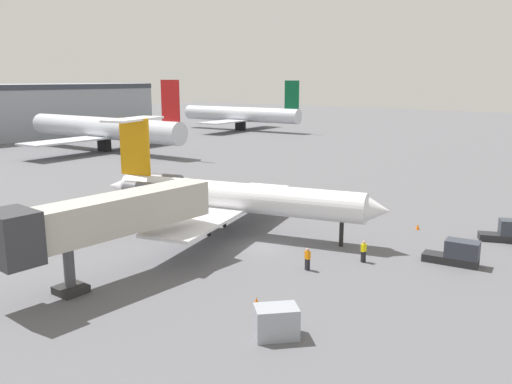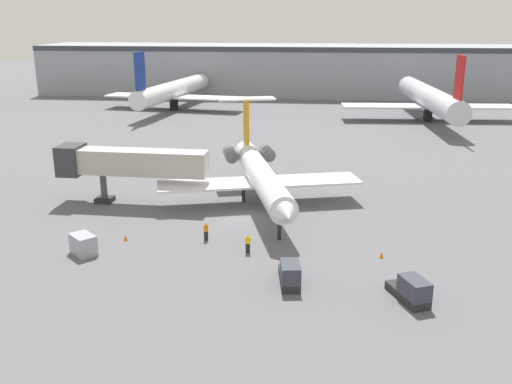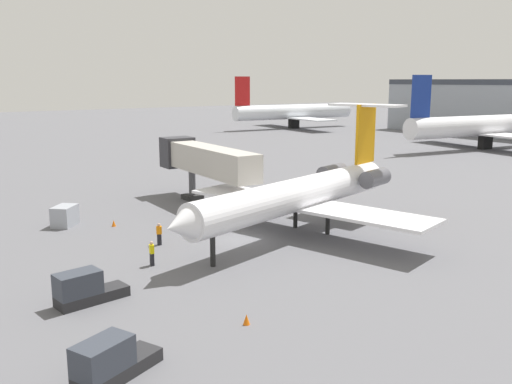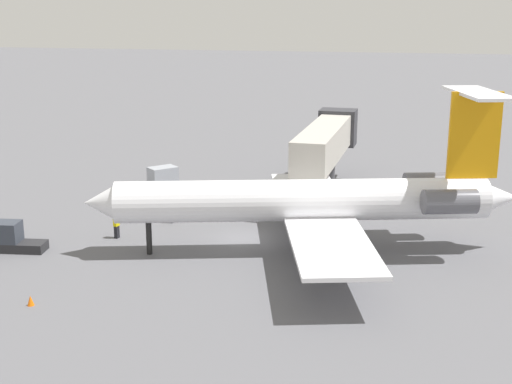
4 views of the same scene
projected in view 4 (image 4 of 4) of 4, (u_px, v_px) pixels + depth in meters
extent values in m
cube|color=#5B5B60|center=(244.00, 240.00, 46.87)|extent=(400.00, 400.00, 0.10)
cylinder|color=white|center=(302.00, 200.00, 43.63)|extent=(8.71, 23.04, 2.60)
cone|color=white|center=(102.00, 203.00, 43.07)|extent=(2.97, 2.78, 2.47)
cone|color=white|center=(499.00, 198.00, 44.20)|extent=(2.82, 3.10, 2.21)
cube|color=white|center=(332.00, 246.00, 38.35)|extent=(10.82, 6.92, 0.24)
cube|color=white|center=(307.00, 192.00, 49.52)|extent=(10.82, 6.92, 0.24)
cylinder|color=#595960|center=(450.00, 202.00, 41.80)|extent=(2.30, 3.48, 1.50)
cylinder|color=#595960|center=(429.00, 184.00, 46.04)|extent=(2.30, 3.48, 1.50)
cube|color=orange|center=(475.00, 135.00, 43.09)|extent=(1.09, 3.15, 5.40)
cube|color=white|center=(478.00, 93.00, 42.42)|extent=(7.19, 4.13, 0.20)
cylinder|color=black|center=(149.00, 238.00, 43.79)|extent=(0.36, 0.36, 2.09)
cylinder|color=black|center=(337.00, 244.00, 42.78)|extent=(0.36, 0.36, 2.09)
cylinder|color=black|center=(329.00, 228.00, 45.87)|extent=(0.36, 0.36, 2.09)
cube|color=#B7B2A8|center=(325.00, 142.00, 55.91)|extent=(15.39, 3.13, 2.60)
cube|color=#333338|center=(338.00, 127.00, 62.69)|extent=(2.51, 3.28, 3.20)
cylinder|color=#4C4C51|center=(331.00, 168.00, 60.24)|extent=(0.70, 0.70, 3.29)
cube|color=#262626|center=(331.00, 183.00, 60.60)|extent=(1.80, 1.80, 0.50)
cube|color=black|center=(117.00, 232.00, 46.97)|extent=(0.36, 0.29, 0.85)
cube|color=yellow|center=(116.00, 222.00, 46.78)|extent=(0.44, 0.33, 0.60)
sphere|color=tan|center=(116.00, 216.00, 46.68)|extent=(0.24, 0.24, 0.24)
cube|color=black|center=(172.00, 217.00, 50.30)|extent=(0.34, 0.38, 0.85)
cube|color=orange|center=(171.00, 207.00, 50.11)|extent=(0.39, 0.47, 0.60)
sphere|color=tan|center=(171.00, 202.00, 50.01)|extent=(0.24, 0.24, 0.24)
cube|color=#262628|center=(15.00, 246.00, 44.56)|extent=(1.93, 4.15, 0.60)
cube|color=#333842|center=(1.00, 232.00, 44.38)|extent=(1.71, 2.57, 1.30)
cube|color=#999EA8|center=(163.00, 177.00, 60.26)|extent=(2.75, 2.71, 1.73)
cone|color=orange|center=(191.00, 193.00, 57.30)|extent=(0.36, 0.36, 0.55)
cone|color=orange|center=(31.00, 300.00, 36.39)|extent=(0.36, 0.36, 0.55)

